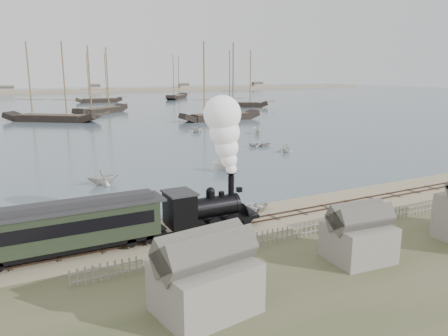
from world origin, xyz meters
name	(u,v)px	position (x,y,z in m)	size (l,w,h in m)	color
ground	(243,214)	(0.00, 0.00, 0.00)	(600.00, 600.00, 0.00)	tan
harbor_water	(40,101)	(0.00, 170.00, 0.03)	(600.00, 336.00, 0.06)	#455863
rail_track	(255,220)	(0.00, -2.00, 0.04)	(120.00, 1.80, 0.16)	#3D2B21
picket_fence_west	(213,257)	(-6.50, -7.00, 0.00)	(19.00, 0.10, 1.20)	slate
picket_fence_east	(408,217)	(12.50, -7.50, 0.00)	(15.00, 0.10, 1.20)	slate
shed_left	(205,311)	(-10.00, -13.00, 0.00)	(5.00, 4.00, 4.10)	slate
shed_mid	(357,259)	(2.00, -12.00, 0.00)	(4.00, 3.50, 3.60)	slate
far_spit	(26,93)	(0.00, 250.00, 0.00)	(500.00, 20.00, 1.80)	tan
locomotive	(222,171)	(-3.17, -2.00, 4.77)	(8.33, 3.11, 10.39)	black
passenger_coach	(65,227)	(-15.41, -2.00, 2.15)	(13.99, 2.70, 3.40)	black
beached_dinghy	(255,207)	(1.50, 0.33, 0.35)	(3.41, 2.44, 0.71)	silver
rowboat_1	(103,177)	(-8.68, 16.42, 0.96)	(3.43, 2.96, 1.81)	silver
rowboat_2	(224,167)	(6.42, 15.60, 0.72)	(3.44, 1.30, 1.33)	silver
rowboat_3	(261,144)	(20.94, 29.63, 0.45)	(3.80, 2.71, 0.79)	silver
rowboat_4	(286,148)	(21.50, 23.13, 0.76)	(2.65, 2.28, 1.39)	silver
rowboat_5	(257,130)	(28.77, 43.13, 0.72)	(3.44, 1.29, 1.33)	silver
rowboat_7	(196,129)	(18.43, 50.73, 0.88)	(3.12, 2.69, 1.64)	silver
schooner_2	(48,82)	(-5.55, 86.96, 10.06)	(24.74, 5.71, 20.00)	black
schooner_3	(100,80)	(10.76, 103.24, 10.06)	(21.11, 4.87, 20.00)	black
schooner_4	(220,81)	(33.91, 69.22, 10.06)	(22.09, 5.10, 20.00)	black
schooner_5	(241,79)	(59.99, 103.36, 10.06)	(18.98, 4.38, 20.00)	black
schooner_8	(98,78)	(20.59, 150.82, 10.06)	(18.26, 4.21, 20.00)	black
schooner_9	(176,77)	(58.31, 159.75, 10.06)	(22.05, 5.09, 20.00)	black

